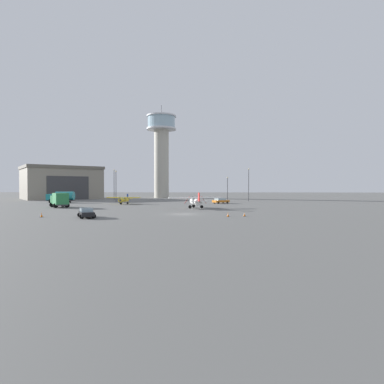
{
  "coord_description": "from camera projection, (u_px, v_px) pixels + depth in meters",
  "views": [
    {
      "loc": [
        4.25,
        -51.53,
        4.37
      ],
      "look_at": [
        0.08,
        20.89,
        3.19
      ],
      "focal_mm": 30.38,
      "sensor_mm": 36.0,
      "label": 1
    }
  ],
  "objects": [
    {
      "name": "ground_plane",
      "position": [
        184.0,
        214.0,
        51.75
      ],
      "size": [
        400.0,
        400.0,
        0.0
      ],
      "primitive_type": "plane",
      "color": "#60605E"
    },
    {
      "name": "control_tower",
      "position": [
        161.0,
        146.0,
        126.45
      ],
      "size": [
        11.47,
        11.47,
        36.09
      ],
      "color": "#B2AD9E",
      "rests_on": "ground_plane"
    },
    {
      "name": "hangar",
      "position": [
        61.0,
        183.0,
        116.8
      ],
      "size": [
        31.92,
        30.94,
        11.57
      ],
      "rotation": [
        0.0,
        0.0,
        -0.9
      ],
      "color": "gray",
      "rests_on": "ground_plane"
    },
    {
      "name": "airplane_white",
      "position": [
        196.0,
        201.0,
        65.47
      ],
      "size": [
        10.99,
        8.58,
        3.23
      ],
      "rotation": [
        0.0,
        0.0,
        1.79
      ],
      "color": "white",
      "rests_on": "ground_plane"
    },
    {
      "name": "airplane_yellow",
      "position": [
        124.0,
        199.0,
        81.74
      ],
      "size": [
        8.59,
        6.74,
        2.53
      ],
      "rotation": [
        0.0,
        0.0,
        4.64
      ],
      "color": "gold",
      "rests_on": "ground_plane"
    },
    {
      "name": "truck_fuel_tanker_teal",
      "position": [
        61.0,
        197.0,
        88.72
      ],
      "size": [
        7.27,
        3.67,
        3.04
      ],
      "rotation": [
        0.0,
        0.0,
        3.21
      ],
      "color": "#38383D",
      "rests_on": "ground_plane"
    },
    {
      "name": "truck_box_green",
      "position": [
        60.0,
        199.0,
        68.26
      ],
      "size": [
        5.64,
        6.32,
        3.05
      ],
      "rotation": [
        0.0,
        0.0,
        2.22
      ],
      "color": "#38383D",
      "rests_on": "ground_plane"
    },
    {
      "name": "car_black",
      "position": [
        86.0,
        212.0,
        45.81
      ],
      "size": [
        3.66,
        4.87,
        1.37
      ],
      "rotation": [
        0.0,
        0.0,
        5.2
      ],
      "color": "black",
      "rests_on": "ground_plane"
    },
    {
      "name": "car_orange",
      "position": [
        221.0,
        201.0,
        84.48
      ],
      "size": [
        4.65,
        4.11,
        1.37
      ],
      "rotation": [
        0.0,
        0.0,
        0.63
      ],
      "color": "orange",
      "rests_on": "ground_plane"
    },
    {
      "name": "light_post_west",
      "position": [
        249.0,
        182.0,
        97.9
      ],
      "size": [
        0.44,
        0.44,
        9.95
      ],
      "color": "#38383D",
      "rests_on": "ground_plane"
    },
    {
      "name": "light_post_east",
      "position": [
        116.0,
        183.0,
        94.06
      ],
      "size": [
        0.44,
        0.44,
        9.07
      ],
      "color": "#38383D",
      "rests_on": "ground_plane"
    },
    {
      "name": "light_post_north",
      "position": [
        114.0,
        182.0,
        106.27
      ],
      "size": [
        0.44,
        0.44,
        10.07
      ],
      "color": "#38383D",
      "rests_on": "ground_plane"
    },
    {
      "name": "light_post_centre",
      "position": [
        227.0,
        186.0,
        103.38
      ],
      "size": [
        0.44,
        0.44,
        7.51
      ],
      "color": "#38383D",
      "rests_on": "ground_plane"
    },
    {
      "name": "traffic_cone_near_left",
      "position": [
        228.0,
        214.0,
        47.23
      ],
      "size": [
        0.36,
        0.36,
        0.66
      ],
      "color": "black",
      "rests_on": "ground_plane"
    },
    {
      "name": "traffic_cone_near_right",
      "position": [
        42.0,
        215.0,
        46.52
      ],
      "size": [
        0.36,
        0.36,
        0.68
      ],
      "color": "black",
      "rests_on": "ground_plane"
    },
    {
      "name": "traffic_cone_mid_apron",
      "position": [
        244.0,
        214.0,
        47.82
      ],
      "size": [
        0.36,
        0.36,
        0.56
      ],
      "color": "black",
      "rests_on": "ground_plane"
    }
  ]
}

